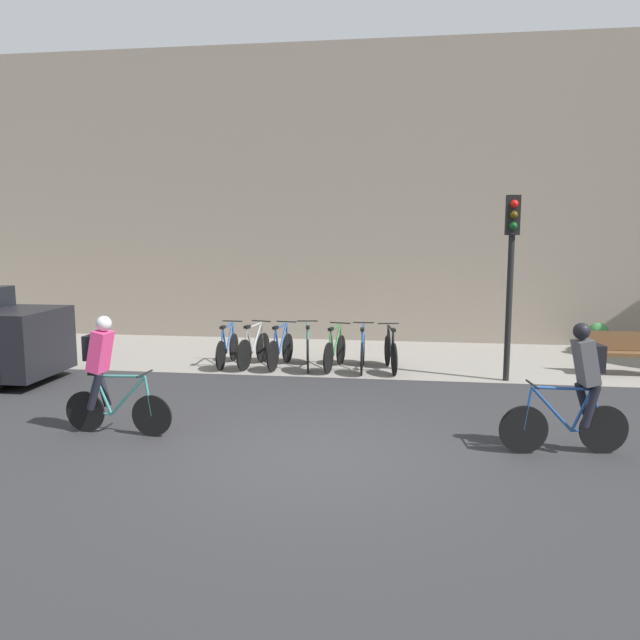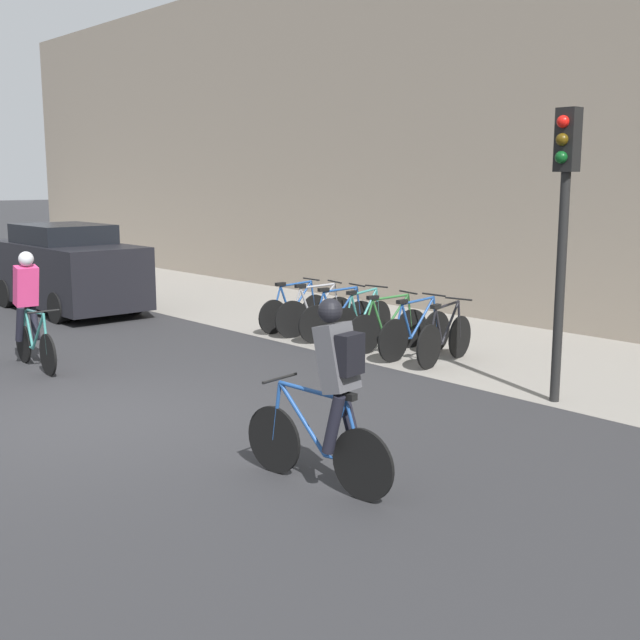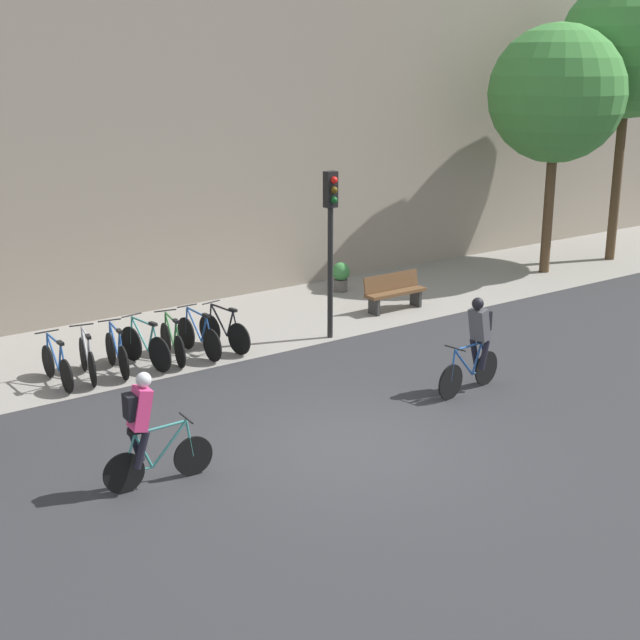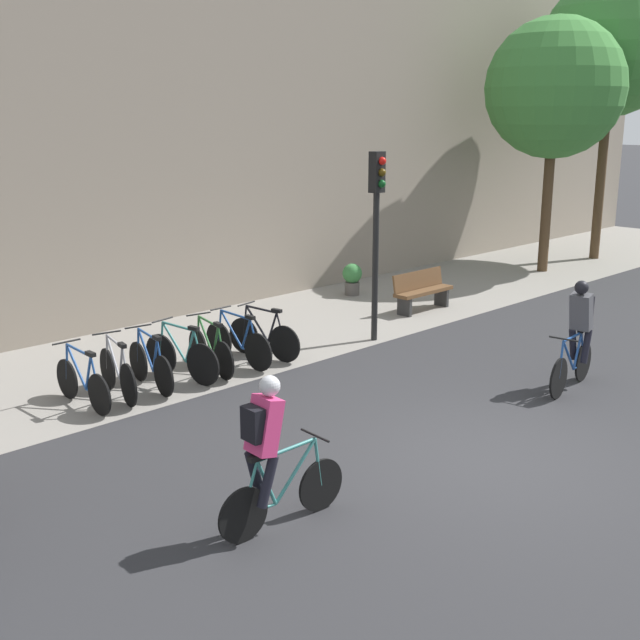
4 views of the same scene
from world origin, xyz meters
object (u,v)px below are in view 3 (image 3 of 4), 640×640
(cyclist_pink, at_px, (145,426))
(parked_bike_4, at_px, (172,342))
(parked_bike_0, at_px, (57,365))
(traffic_light_pole, at_px, (331,224))
(parked_bike_6, at_px, (224,331))
(potted_plant, at_px, (341,275))
(parked_bike_1, at_px, (87,358))
(parked_bike_2, at_px, (117,353))
(parked_bike_5, at_px, (199,336))
(bench, at_px, (394,291))
(cyclist_grey, at_px, (476,341))
(parked_bike_3, at_px, (145,346))

(cyclist_pink, relative_size, parked_bike_4, 1.08)
(parked_bike_0, relative_size, traffic_light_pole, 0.45)
(cyclist_pink, height_order, parked_bike_6, cyclist_pink)
(parked_bike_6, bearing_deg, traffic_light_pole, -15.18)
(cyclist_pink, xyz_separation_m, potted_plant, (8.92, 7.26, -0.51))
(parked_bike_1, relative_size, parked_bike_2, 1.00)
(parked_bike_0, bearing_deg, parked_bike_5, 0.00)
(bench, bearing_deg, parked_bike_0, -178.22)
(cyclist_grey, bearing_deg, parked_bike_0, 142.58)
(parked_bike_0, distance_m, parked_bike_5, 3.00)
(traffic_light_pole, bearing_deg, bench, 19.07)
(cyclist_grey, height_order, parked_bike_3, cyclist_grey)
(parked_bike_3, distance_m, traffic_light_pole, 4.66)
(bench, distance_m, potted_plant, 2.18)
(parked_bike_2, height_order, parked_bike_3, parked_bike_3)
(cyclist_grey, xyz_separation_m, traffic_light_pole, (-0.29, 4.12, 1.58))
(parked_bike_4, bearing_deg, parked_bike_3, 179.93)
(parked_bike_2, bearing_deg, potted_plant, 18.51)
(parked_bike_1, relative_size, potted_plant, 2.07)
(cyclist_pink, height_order, potted_plant, cyclist_pink)
(cyclist_pink, bearing_deg, parked_bike_6, 50.18)
(cyclist_grey, bearing_deg, parked_bike_6, 118.74)
(parked_bike_3, relative_size, parked_bike_5, 0.96)
(traffic_light_pole, bearing_deg, parked_bike_0, 173.95)
(cyclist_pink, distance_m, parked_bike_0, 4.87)
(parked_bike_0, height_order, traffic_light_pole, traffic_light_pole)
(parked_bike_5, xyz_separation_m, traffic_light_pole, (2.91, -0.63, 2.12))
(parked_bike_1, relative_size, traffic_light_pole, 0.44)
(parked_bike_0, xyz_separation_m, parked_bike_6, (3.60, 0.00, 0.01))
(parked_bike_2, bearing_deg, parked_bike_0, -179.95)
(cyclist_grey, bearing_deg, parked_bike_3, 132.84)
(parked_bike_1, relative_size, parked_bike_5, 0.93)
(potted_plant, bearing_deg, parked_bike_2, -161.49)
(cyclist_pink, bearing_deg, potted_plant, 39.15)
(cyclist_grey, distance_m, parked_bike_3, 6.49)
(parked_bike_0, relative_size, parked_bike_6, 1.02)
(parked_bike_4, height_order, parked_bike_5, parked_bike_5)
(bench, xyz_separation_m, potted_plant, (0.02, 2.18, -0.03))
(cyclist_grey, distance_m, parked_bike_1, 7.36)
(cyclist_grey, distance_m, traffic_light_pole, 4.42)
(parked_bike_1, xyz_separation_m, parked_bike_2, (0.60, -0.00, -0.00))
(parked_bike_3, bearing_deg, bench, 2.25)
(cyclist_grey, distance_m, bench, 5.52)
(parked_bike_1, bearing_deg, parked_bike_6, 0.00)
(parked_bike_2, relative_size, traffic_light_pole, 0.44)
(parked_bike_4, bearing_deg, traffic_light_pole, -10.11)
(cyclist_pink, relative_size, parked_bike_2, 1.08)
(parked_bike_6, bearing_deg, parked_bike_2, -179.99)
(parked_bike_2, relative_size, parked_bike_5, 0.93)
(cyclist_pink, xyz_separation_m, cyclist_grey, (6.62, 0.07, -0.00))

